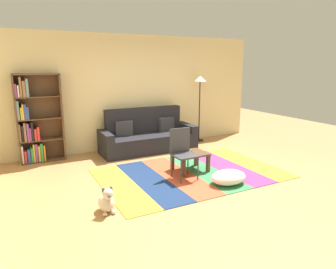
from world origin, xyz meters
TOP-DOWN VIEW (x-y plane):
  - ground_plane at (0.00, 0.00)m, footprint 14.00×14.00m
  - back_wall at (0.00, 2.55)m, footprint 6.80×0.10m
  - rug at (0.25, 0.19)m, footprint 3.35×2.19m
  - couch at (0.17, 2.02)m, footprint 2.26×0.80m
  - bookshelf at (-2.25, 2.31)m, footprint 0.90×0.28m
  - coffee_table at (0.31, 0.32)m, footprint 0.62×0.51m
  - pouf at (0.54, -0.55)m, footprint 0.64×0.47m
  - dog at (-1.59, -0.57)m, footprint 0.22×0.35m
  - standing_lamp at (1.77, 2.24)m, footprint 0.32×0.32m
  - tv_remote at (0.32, 0.27)m, footprint 0.08×0.16m
  - folding_chair at (0.00, 0.09)m, footprint 0.40×0.40m

SIDE VIEW (x-z plane):
  - ground_plane at x=0.00m, z-range 0.00..0.00m
  - rug at x=0.25m, z-range 0.00..0.01m
  - pouf at x=0.54m, z-range 0.01..0.24m
  - dog at x=-1.59m, z-range -0.04..0.36m
  - coffee_table at x=0.31m, z-range 0.12..0.47m
  - couch at x=0.17m, z-range -0.16..0.84m
  - tv_remote at x=0.32m, z-range 0.36..0.38m
  - folding_chair at x=0.00m, z-range 0.08..0.98m
  - bookshelf at x=-2.25m, z-range -0.09..1.74m
  - back_wall at x=0.00m, z-range 0.00..2.70m
  - standing_lamp at x=1.77m, z-range 0.58..2.30m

